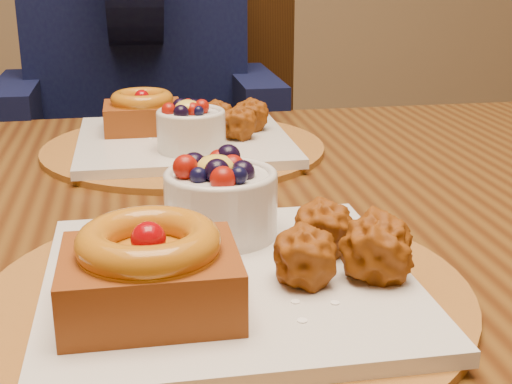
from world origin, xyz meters
TOP-DOWN VIEW (x-y plane):
  - dining_table at (-0.02, 0.01)m, footprint 1.60×0.90m
  - place_setting_near at (-0.02, -0.20)m, footprint 0.38×0.38m
  - place_setting_far at (-0.02, 0.23)m, footprint 0.38×0.38m
  - chair_far at (0.08, 0.75)m, footprint 0.53×0.53m
  - diner at (-0.07, 0.72)m, footprint 0.50×0.49m

SIDE VIEW (x-z plane):
  - chair_far at x=0.08m, z-range 0.05..1.00m
  - dining_table at x=-0.02m, z-range 0.30..1.06m
  - place_setting_far at x=-0.02m, z-range 0.74..0.82m
  - place_setting_near at x=-0.02m, z-range 0.74..0.83m
  - diner at x=-0.07m, z-range 0.47..1.29m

